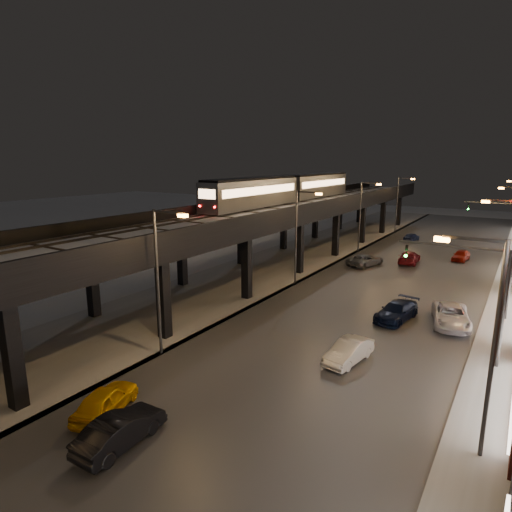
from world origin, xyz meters
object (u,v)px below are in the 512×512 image
Objects in this scene: car_near_white at (121,431)px; car_onc_silver at (349,352)px; car_far_white at (411,237)px; car_onc_dark at (451,316)px; subway_train at (289,188)px; car_taxi at (106,402)px; car_onc_white at (396,312)px; car_mid_silver at (365,260)px; car_mid_dark at (409,258)px; car_onc_red at (461,256)px.

car_near_white is 1.05× the size of car_onc_silver.
car_far_white is 34.05m from car_onc_dark.
subway_train is 32.41m from car_onc_silver.
subway_train reaches higher than car_far_white.
car_onc_white reaches higher than car_taxi.
car_onc_white reaches higher than car_mid_silver.
subway_train is at bearing 2.06° from car_mid_dark.
car_far_white is 34.17m from car_onc_white.
car_mid_silver is at bearing -89.87° from car_near_white.
car_onc_white is at bearing -43.15° from subway_train.
subway_train is at bearing 130.82° from car_onc_dark.
subway_train reaches higher than car_taxi.
car_onc_white is at bearing -176.56° from car_onc_dark.
car_mid_dark is at bearing 98.83° from car_onc_dark.
car_onc_red is at bearing 82.93° from car_onc_dark.
subway_train is 21.47m from car_far_white.
car_mid_dark reaches higher than car_near_white.
car_onc_red reaches higher than car_far_white.
subway_train is 7.97× the size of car_near_white.
car_far_white is 42.39m from car_onc_silver.
car_near_white is 0.87× the size of car_mid_dark.
car_near_white reaches higher than car_taxi.
car_mid_dark reaches higher than car_far_white.
car_onc_dark reaches higher than car_onc_silver.
car_far_white is 0.69× the size of car_onc_dark.
car_taxi reaches higher than car_far_white.
car_near_white reaches higher than car_onc_white.
subway_train reaches higher than car_mid_silver.
car_near_white is 54.35m from car_far_white.
car_near_white is 0.80× the size of car_onc_dark.
car_mid_silver is 17.95m from car_onc_dark.
car_mid_dark is at bearing -115.47° from car_taxi.
car_near_white is 36.03m from car_mid_silver.
subway_train is at bearing -156.84° from car_onc_red.
car_onc_white reaches higher than car_far_white.
subway_train reaches higher than car_near_white.
car_mid_dark is 27.61m from car_onc_silver.
car_taxi is at bearing 94.47° from car_far_white.
car_onc_white is at bearing 94.58° from car_onc_silver.
subway_train is at bearing -73.95° from car_near_white.
car_near_white is at bearing 110.35° from car_mid_silver.
car_far_white is at bearing 94.69° from car_onc_dark.
car_mid_dark is at bearing 6.05° from subway_train.
car_mid_silver is 1.30× the size of car_onc_red.
car_near_white reaches higher than car_far_white.
car_mid_dark is 14.82m from car_far_white.
car_near_white is 23.84m from car_onc_dark.
car_mid_dark is 1.21× the size of car_onc_silver.
car_mid_silver is 24.59m from car_onc_silver.
car_onc_red is (8.79, 8.51, -0.04)m from car_mid_silver.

